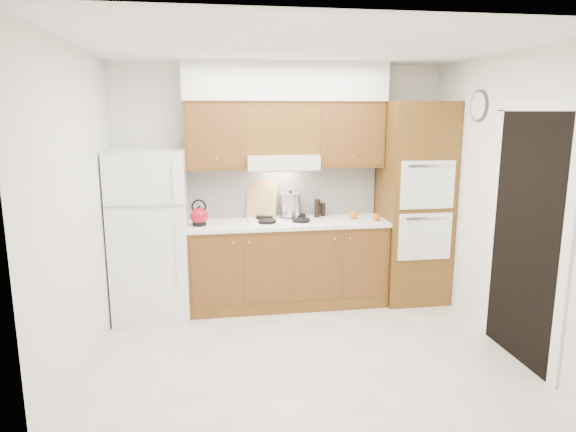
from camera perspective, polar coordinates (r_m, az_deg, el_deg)
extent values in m
plane|color=beige|center=(4.70, 1.99, -14.96)|extent=(3.60, 3.60, 0.00)
plane|color=white|center=(4.23, 2.25, 18.36)|extent=(3.60, 3.60, 0.00)
cube|color=silver|center=(5.74, -0.80, 3.58)|extent=(3.60, 0.02, 2.60)
cube|color=silver|center=(4.31, -22.06, 0.04)|extent=(0.02, 3.00, 2.60)
cube|color=silver|center=(4.95, 23.02, 1.36)|extent=(0.02, 3.00, 2.60)
cube|color=white|center=(5.44, -15.03, -1.99)|extent=(0.75, 0.72, 1.72)
cube|color=brown|center=(5.64, -0.08, -5.42)|extent=(2.11, 0.60, 0.90)
cube|color=white|center=(5.51, -0.06, -0.78)|extent=(2.13, 0.62, 0.04)
cube|color=white|center=(5.74, -0.52, 2.78)|extent=(2.11, 0.03, 0.56)
cube|color=brown|center=(5.85, 13.80, 1.41)|extent=(0.70, 0.65, 2.20)
cube|color=brown|center=(5.47, -8.08, 8.86)|extent=(0.63, 0.33, 0.70)
cube|color=brown|center=(5.68, 6.69, 8.99)|extent=(0.73, 0.33, 0.70)
cube|color=silver|center=(5.48, -0.72, 6.10)|extent=(0.75, 0.45, 0.15)
cube|color=brown|center=(5.52, -0.82, 9.78)|extent=(0.75, 0.33, 0.55)
cube|color=silver|center=(5.52, -0.28, 14.71)|extent=(2.13, 0.36, 0.40)
cube|color=white|center=(5.51, -0.61, -0.48)|extent=(0.74, 0.50, 0.01)
cube|color=black|center=(4.71, 24.88, -2.40)|extent=(0.02, 0.90, 2.10)
cylinder|color=#3F3833|center=(5.35, 20.46, 11.42)|extent=(0.02, 0.30, 0.30)
sphere|color=maroon|center=(5.35, -9.84, -0.02)|extent=(0.18, 0.18, 0.18)
cube|color=tan|center=(5.62, -2.95, 1.75)|extent=(0.35, 0.23, 0.43)
cylinder|color=silver|center=(5.62, 0.26, 1.26)|extent=(0.28, 0.28, 0.24)
cylinder|color=black|center=(5.70, 3.26, 0.87)|extent=(0.08, 0.08, 0.20)
cylinder|color=black|center=(5.81, 3.39, 0.86)|extent=(0.06, 0.06, 0.16)
cylinder|color=black|center=(5.77, 3.91, 0.72)|extent=(0.06, 0.06, 0.15)
sphere|color=#D5430B|center=(5.60, 9.86, -0.15)|extent=(0.08, 0.08, 0.07)
sphere|color=orange|center=(5.66, 7.26, 0.13)|extent=(0.09, 0.09, 0.09)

